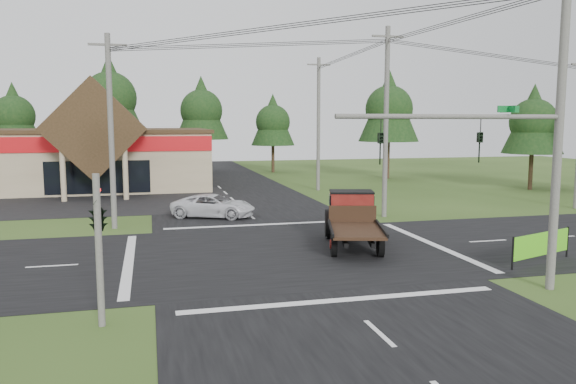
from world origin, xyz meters
name	(u,v)px	position (x,y,z in m)	size (l,w,h in m)	color
ground	(291,253)	(0.00, 0.00, 0.00)	(120.00, 120.00, 0.00)	#2E4518
road_ns	(291,253)	(0.00, 0.00, 0.01)	(12.00, 120.00, 0.02)	black
road_ew	(291,253)	(0.00, 0.00, 0.01)	(120.00, 12.00, 0.02)	black
parking_apron	(36,204)	(-14.00, 19.00, 0.01)	(28.00, 14.00, 0.02)	black
cvs_building	(36,157)	(-15.70, 29.57, 2.78)	(30.40, 18.20, 9.19)	tan
traffic_signal_mast	(514,164)	(5.82, -7.50, 4.43)	(8.12, 0.24, 7.00)	#595651
traffic_signal_corner	(98,204)	(-7.50, -7.32, 3.52)	(0.53, 2.48, 4.40)	#595651
utility_pole_nr	(559,128)	(7.50, -7.50, 5.64)	(2.00, 0.30, 11.00)	#595651
utility_pole_nw	(111,130)	(-8.00, 8.00, 5.39)	(2.00, 0.30, 10.50)	#595651
utility_pole_ne	(386,121)	(8.00, 8.00, 5.89)	(2.00, 0.30, 11.50)	#595651
utility_pole_n	(318,123)	(8.00, 22.00, 5.74)	(2.00, 0.30, 11.20)	#595651
tree_row_b	(13,114)	(-20.00, 42.00, 6.70)	(5.60, 5.60, 10.10)	#332316
tree_row_c	(110,95)	(-10.00, 41.00, 8.72)	(7.28, 7.28, 13.13)	#332316
tree_row_d	(201,109)	(0.00, 42.00, 7.38)	(6.16, 6.16, 11.11)	#332316
tree_row_e	(273,120)	(8.00, 40.00, 6.03)	(5.04, 5.04, 9.09)	#332316
tree_side_ne	(389,107)	(18.00, 30.00, 7.38)	(6.16, 6.16, 11.11)	#332316
tree_side_e_near	(533,120)	(26.00, 18.00, 6.03)	(5.04, 5.04, 9.09)	#332316
antique_flatbed_truck	(354,220)	(3.09, 0.31, 1.29)	(2.35, 6.16, 2.58)	#5F0F0D
roadside_banner	(541,248)	(9.59, -4.36, 0.68)	(3.97, 0.12, 1.35)	#51BE19
white_pickup	(214,206)	(-2.27, 10.36, 0.71)	(2.34, 5.07, 1.41)	silver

